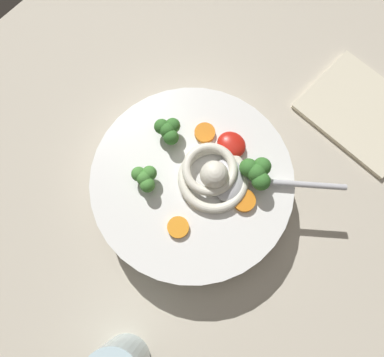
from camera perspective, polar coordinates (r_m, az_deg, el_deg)
table_slab at (r=52.75cm, az=2.51°, el=-3.06°), size 93.30×93.30×3.77cm
soup_bowl at (r=48.11cm, az=0.00°, el=-0.93°), size 26.87×26.87×5.85cm
noodle_pile at (r=44.31cm, az=3.09°, el=0.80°), size 10.15×9.95×4.08cm
soup_spoon at (r=44.91cm, az=7.78°, el=-0.25°), size 15.88×12.91×1.60cm
chili_sauce_dollop at (r=46.26cm, az=6.48°, el=5.53°), size 3.92×3.53×1.76cm
broccoli_floret_beside_chili at (r=43.89cm, az=-7.72°, el=0.12°), size 3.72×3.20×2.94cm
broccoli_floret_right at (r=45.69cm, az=-3.92°, el=7.91°), size 3.96×3.41×3.13cm
broccoli_floret_left at (r=43.99cm, az=10.58°, el=1.02°), size 4.61×3.97×3.65cm
carrot_slice_far at (r=47.24cm, az=2.11°, el=7.49°), size 2.80×2.80×0.67cm
carrot_slice_center at (r=43.77cm, az=-2.28°, el=-8.00°), size 2.74×2.74×0.62cm
carrot_slice_rear at (r=44.75cm, az=8.52°, el=-3.61°), size 2.93×2.93×0.78cm
folded_napkin at (r=61.09cm, az=26.14°, el=9.79°), size 17.85×14.98×0.80cm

